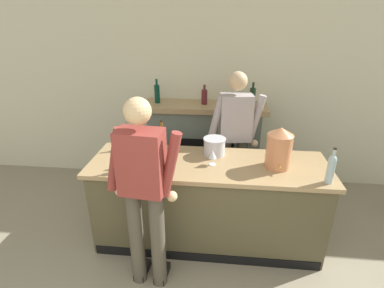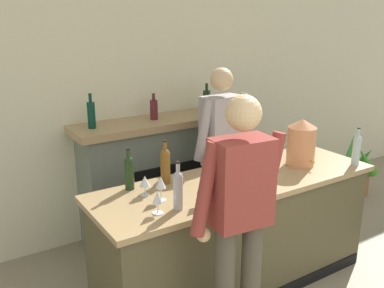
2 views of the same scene
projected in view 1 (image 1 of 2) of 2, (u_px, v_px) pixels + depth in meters
The scene contains 16 objects.
wall_back_panel at pixel (204, 88), 4.17m from camera, with size 12.00×0.07×2.75m.
bar_counter at pixel (207, 202), 3.20m from camera, with size 2.40×0.78×0.95m.
fireplace_stone at pixel (204, 145), 4.23m from camera, with size 1.65×0.52×1.54m.
person_customer at pixel (144, 191), 2.46m from camera, with size 0.66×0.33×1.78m.
person_bartender at pixel (234, 139), 3.53m from camera, with size 0.65×0.34×1.76m.
copper_dispenser at pixel (279, 148), 2.84m from camera, with size 0.25×0.28×0.41m.
ice_bucket_steel at pixel (214, 146), 3.15m from camera, with size 0.24×0.24×0.18m.
wine_bottle_riesling_slim at pixel (162, 137), 3.22m from camera, with size 0.08×0.08×0.34m.
wine_bottle_chardonnay_pale at pixel (331, 168), 2.59m from camera, with size 0.07×0.07×0.34m.
wine_bottle_port_short at pixel (137, 136), 3.29m from camera, with size 0.07×0.07×0.32m.
wine_bottle_merlot_tall at pixel (136, 155), 2.82m from camera, with size 0.07×0.07×0.34m.
wine_glass_front_left at pixel (153, 161), 2.79m from camera, with size 0.08×0.08×0.16m.
wine_glass_mid_counter at pixel (138, 149), 3.00m from camera, with size 0.07×0.07×0.18m.
wine_glass_front_right at pixel (122, 158), 2.87m from camera, with size 0.07×0.07×0.16m.
wine_glass_near_bucket at pixel (137, 145), 3.14m from camera, with size 0.08×0.08×0.15m.
wine_glass_by_dispenser at pixel (213, 155), 2.92m from camera, with size 0.08×0.08×0.16m.
Camera 1 is at (0.26, -0.16, 2.33)m, focal length 28.00 mm.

